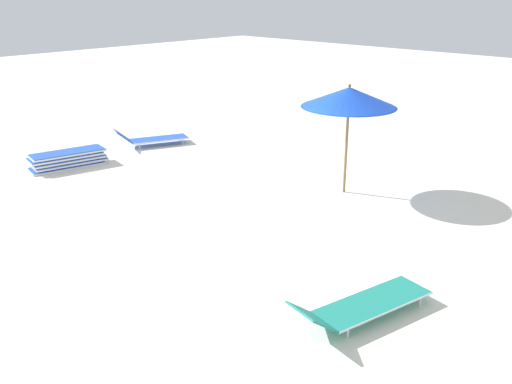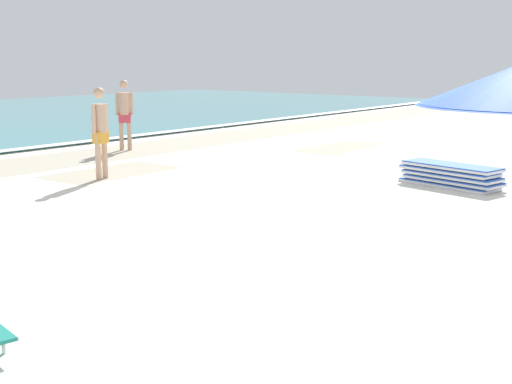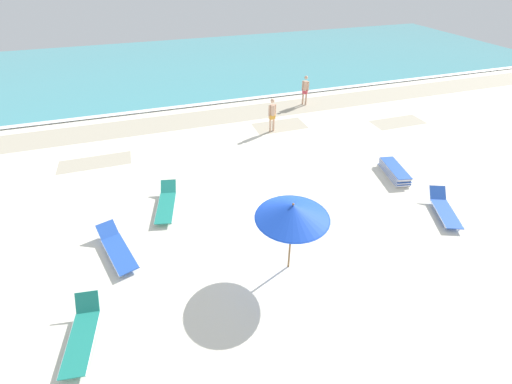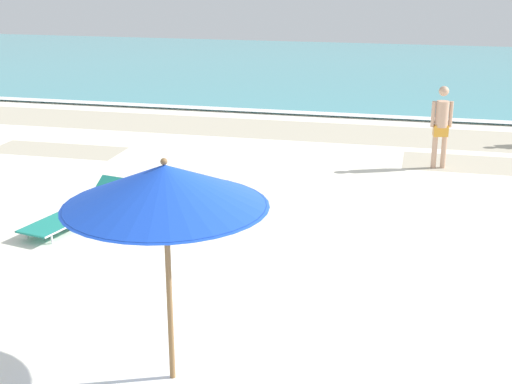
{
  "view_description": "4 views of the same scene",
  "coord_description": "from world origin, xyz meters",
  "views": [
    {
      "loc": [
        -7.4,
        7.7,
        4.43
      ],
      "look_at": [
        -0.47,
        0.37,
        0.73
      ],
      "focal_mm": 40.0,
      "sensor_mm": 36.0,
      "label": 1
    },
    {
      "loc": [
        -6.66,
        -4.21,
        2.35
      ],
      "look_at": [
        -0.56,
        0.54,
        0.87
      ],
      "focal_mm": 50.0,
      "sensor_mm": 36.0,
      "label": 2
    },
    {
      "loc": [
        -3.71,
        -8.9,
        7.91
      ],
      "look_at": [
        -0.55,
        0.66,
        0.68
      ],
      "focal_mm": 24.0,
      "sensor_mm": 36.0,
      "label": 3
    },
    {
      "loc": [
        1.86,
        -8.69,
        4.25
      ],
      "look_at": [
        -0.5,
        1.25,
        0.92
      ],
      "focal_mm": 50.0,
      "sensor_mm": 36.0,
      "label": 4
    }
  ],
  "objects": [
    {
      "name": "sun_lounger_near_water_left",
      "position": [
        5.8,
        -1.85,
        0.21
      ],
      "size": [
        1.36,
        2.14,
        0.54
      ],
      "rotation": [
        0.0,
        0.0,
        -0.4
      ],
      "color": "blue",
      "rests_on": "ground_plane"
    },
    {
      "name": "beach_umbrella",
      "position": [
        -0.54,
        -2.44,
        2.14
      ],
      "size": [
        2.06,
        2.06,
        2.43
      ],
      "color": "olive",
      "rests_on": "ground_plane"
    },
    {
      "name": "ground_plane",
      "position": [
        0.0,
        0.01,
        -0.08
      ],
      "size": [
        60.0,
        60.0,
        0.16
      ],
      "color": "silver"
    },
    {
      "name": "sun_lounger_under_umbrella",
      "position": [
        -3.71,
        1.66,
        0.21
      ],
      "size": [
        1.08,
        2.34,
        0.51
      ],
      "rotation": [
        0.0,
        0.0,
        -0.22
      ],
      "color": "#1E8475",
      "rests_on": "ground_plane"
    },
    {
      "name": "lounger_stack",
      "position": [
        5.68,
        0.87,
        0.21
      ],
      "size": [
        0.99,
        2.01,
        0.41
      ],
      "rotation": [
        0.0,
        0.0,
        -0.2
      ],
      "color": "blue",
      "rests_on": "ground_plane"
    }
  ]
}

